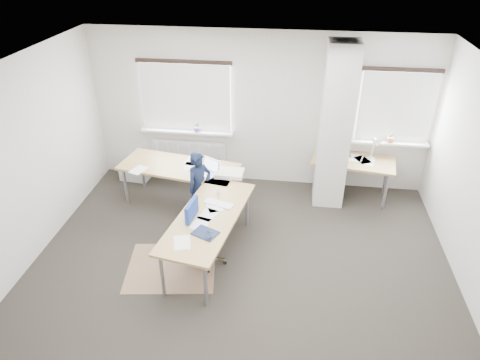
# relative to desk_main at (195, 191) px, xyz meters

# --- Properties ---
(ground) EXTENTS (6.00, 6.00, 0.00)m
(ground) POSITION_rel_desk_main_xyz_m (0.81, -0.85, -0.69)
(ground) COLOR #282420
(ground) RESTS_ON ground
(room_shell) EXTENTS (6.04, 5.04, 2.82)m
(room_shell) POSITION_rel_desk_main_xyz_m (0.99, -0.39, 1.05)
(room_shell) COLOR #BAB5AA
(room_shell) RESTS_ON ground
(floor_mat) EXTENTS (1.37, 1.21, 0.01)m
(floor_mat) POSITION_rel_desk_main_xyz_m (-0.16, -0.99, -0.69)
(floor_mat) COLOR #836247
(floor_mat) RESTS_ON ground
(white_crate) EXTENTS (0.57, 0.43, 0.32)m
(white_crate) POSITION_rel_desk_main_xyz_m (-1.52, 1.40, -0.53)
(white_crate) COLOR white
(white_crate) RESTS_ON ground
(desk_main) EXTENTS (2.40, 2.98, 0.96)m
(desk_main) POSITION_rel_desk_main_xyz_m (0.00, 0.00, 0.00)
(desk_main) COLOR #9F8044
(desk_main) RESTS_ON ground
(desk_side) EXTENTS (1.49, 0.91, 1.22)m
(desk_side) POSITION_rel_desk_main_xyz_m (2.52, 1.31, -0.01)
(desk_side) COLOR #9F8044
(desk_side) RESTS_ON ground
(task_chair) EXTENTS (0.54, 0.54, 0.99)m
(task_chair) POSITION_rel_desk_main_xyz_m (0.31, -0.78, -0.42)
(task_chair) COLOR navy
(task_chair) RESTS_ON ground
(person) EXTENTS (0.51, 0.53, 1.21)m
(person) POSITION_rel_desk_main_xyz_m (0.01, 0.25, -0.09)
(person) COLOR black
(person) RESTS_ON ground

